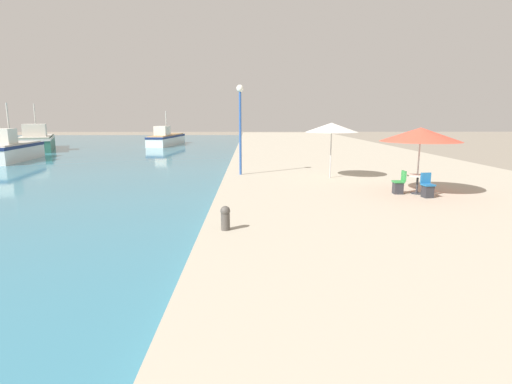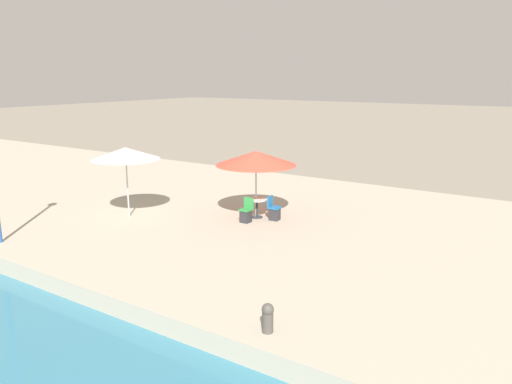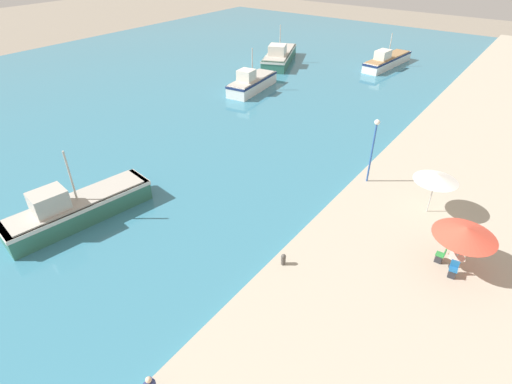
{
  "view_description": "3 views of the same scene",
  "coord_description": "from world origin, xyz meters",
  "px_view_note": "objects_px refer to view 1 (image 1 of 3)",
  "views": [
    {
      "loc": [
        1.33,
        3.77,
        3.53
      ],
      "look_at": [
        1.5,
        15.26,
        1.36
      ],
      "focal_mm": 28.0,
      "sensor_mm": 36.0,
      "label": 1
    },
    {
      "loc": [
        -7.51,
        8.96,
        5.87
      ],
      "look_at": [
        7.87,
        19.09,
        1.56
      ],
      "focal_mm": 35.0,
      "sensor_mm": 36.0,
      "label": 2
    },
    {
      "loc": [
        8.63,
        0.85,
        15.11
      ],
      "look_at": [
        -4.0,
        18.0,
        1.16
      ],
      "focal_mm": 28.0,
      "sensor_mm": 36.0,
      "label": 3
    }
  ],
  "objects_px": {
    "fishing_boat_far": "(37,141)",
    "lamppost": "(240,114)",
    "fishing_boat_mid": "(11,150)",
    "cafe_chair_right": "(427,189)",
    "cafe_umbrella_white": "(332,128)",
    "mooring_bollard": "(225,217)",
    "cafe_table": "(417,180)",
    "fishing_boat_distant": "(166,138)",
    "cafe_chair_left": "(399,186)",
    "cafe_umbrella_pink": "(421,134)"
  },
  "relations": [
    {
      "from": "mooring_bollard",
      "to": "lamppost",
      "type": "relative_size",
      "value": 0.14
    },
    {
      "from": "fishing_boat_distant",
      "to": "cafe_chair_left",
      "type": "xyz_separation_m",
      "value": [
        16.29,
        -35.07,
        0.01
      ]
    },
    {
      "from": "fishing_boat_far",
      "to": "cafe_chair_right",
      "type": "xyz_separation_m",
      "value": [
        29.48,
        -28.78,
        -0.11
      ]
    },
    {
      "from": "cafe_umbrella_white",
      "to": "cafe_chair_right",
      "type": "bearing_deg",
      "value": -61.57
    },
    {
      "from": "fishing_boat_distant",
      "to": "cafe_table",
      "type": "relative_size",
      "value": 12.71
    },
    {
      "from": "cafe_table",
      "to": "lamppost",
      "type": "relative_size",
      "value": 0.18
    },
    {
      "from": "cafe_umbrella_white",
      "to": "cafe_table",
      "type": "xyz_separation_m",
      "value": [
        2.58,
        -4.22,
        -1.93
      ]
    },
    {
      "from": "fishing_boat_mid",
      "to": "cafe_umbrella_white",
      "type": "height_order",
      "value": "fishing_boat_mid"
    },
    {
      "from": "fishing_boat_mid",
      "to": "fishing_boat_distant",
      "type": "distance_m",
      "value": 20.11
    },
    {
      "from": "fishing_boat_mid",
      "to": "fishing_boat_far",
      "type": "relative_size",
      "value": 0.71
    },
    {
      "from": "cafe_umbrella_pink",
      "to": "lamppost",
      "type": "height_order",
      "value": "lamppost"
    },
    {
      "from": "fishing_boat_distant",
      "to": "cafe_umbrella_pink",
      "type": "relative_size",
      "value": 3.34
    },
    {
      "from": "cafe_table",
      "to": "fishing_boat_mid",
      "type": "bearing_deg",
      "value": 146.61
    },
    {
      "from": "fishing_boat_distant",
      "to": "cafe_chair_left",
      "type": "bearing_deg",
      "value": -59.93
    },
    {
      "from": "fishing_boat_distant",
      "to": "fishing_boat_far",
      "type": "bearing_deg",
      "value": -145.32
    },
    {
      "from": "cafe_chair_right",
      "to": "fishing_boat_mid",
      "type": "bearing_deg",
      "value": -41.66
    },
    {
      "from": "cafe_umbrella_white",
      "to": "cafe_chair_right",
      "type": "relative_size",
      "value": 2.95
    },
    {
      "from": "fishing_boat_far",
      "to": "fishing_boat_distant",
      "type": "bearing_deg",
      "value": 6.05
    },
    {
      "from": "cafe_umbrella_white",
      "to": "mooring_bollard",
      "type": "bearing_deg",
      "value": -116.61
    },
    {
      "from": "cafe_umbrella_pink",
      "to": "cafe_chair_right",
      "type": "xyz_separation_m",
      "value": [
        0.08,
        -0.76,
        -1.98
      ]
    },
    {
      "from": "cafe_umbrella_pink",
      "to": "lamppost",
      "type": "bearing_deg",
      "value": 142.74
    },
    {
      "from": "mooring_bollard",
      "to": "fishing_boat_distant",
      "type": "bearing_deg",
      "value": 103.76
    },
    {
      "from": "fishing_boat_far",
      "to": "cafe_umbrella_white",
      "type": "xyz_separation_m",
      "value": [
        26.81,
        -23.85,
        2.02
      ]
    },
    {
      "from": "fishing_boat_mid",
      "to": "cafe_chair_left",
      "type": "relative_size",
      "value": 8.52
    },
    {
      "from": "cafe_umbrella_pink",
      "to": "cafe_chair_left",
      "type": "height_order",
      "value": "cafe_umbrella_pink"
    },
    {
      "from": "cafe_umbrella_pink",
      "to": "lamppost",
      "type": "xyz_separation_m",
      "value": [
        -7.04,
        5.36,
        0.79
      ]
    },
    {
      "from": "fishing_boat_far",
      "to": "lamppost",
      "type": "xyz_separation_m",
      "value": [
        22.35,
        -22.66,
        2.65
      ]
    },
    {
      "from": "fishing_boat_far",
      "to": "fishing_boat_distant",
      "type": "distance_m",
      "value": 14.23
    },
    {
      "from": "fishing_boat_mid",
      "to": "lamppost",
      "type": "relative_size",
      "value": 1.7
    },
    {
      "from": "cafe_umbrella_pink",
      "to": "fishing_boat_far",
      "type": "bearing_deg",
      "value": 136.37
    },
    {
      "from": "fishing_boat_mid",
      "to": "fishing_boat_far",
      "type": "bearing_deg",
      "value": 101.3
    },
    {
      "from": "cafe_umbrella_white",
      "to": "cafe_chair_left",
      "type": "relative_size",
      "value": 2.95
    },
    {
      "from": "cafe_chair_left",
      "to": "lamppost",
      "type": "xyz_separation_m",
      "value": [
        -6.31,
        5.4,
        2.77
      ]
    },
    {
      "from": "lamppost",
      "to": "cafe_table",
      "type": "bearing_deg",
      "value": -37.52
    },
    {
      "from": "cafe_table",
      "to": "cafe_chair_left",
      "type": "relative_size",
      "value": 0.88
    },
    {
      "from": "fishing_boat_distant",
      "to": "cafe_chair_right",
      "type": "height_order",
      "value": "fishing_boat_distant"
    },
    {
      "from": "fishing_boat_mid",
      "to": "cafe_table",
      "type": "bearing_deg",
      "value": -40.44
    },
    {
      "from": "cafe_umbrella_pink",
      "to": "lamppost",
      "type": "distance_m",
      "value": 8.89
    },
    {
      "from": "fishing_boat_mid",
      "to": "cafe_umbrella_pink",
      "type": "relative_size",
      "value": 2.55
    },
    {
      "from": "cafe_umbrella_white",
      "to": "lamppost",
      "type": "xyz_separation_m",
      "value": [
        -4.46,
        1.18,
        0.63
      ]
    },
    {
      "from": "fishing_boat_far",
      "to": "cafe_chair_right",
      "type": "height_order",
      "value": "fishing_boat_far"
    },
    {
      "from": "fishing_boat_far",
      "to": "cafe_chair_left",
      "type": "distance_m",
      "value": 40.12
    },
    {
      "from": "fishing_boat_distant",
      "to": "cafe_table",
      "type": "height_order",
      "value": "fishing_boat_distant"
    },
    {
      "from": "mooring_bollard",
      "to": "cafe_umbrella_white",
      "type": "bearing_deg",
      "value": 63.39
    },
    {
      "from": "cafe_table",
      "to": "mooring_bollard",
      "type": "bearing_deg",
      "value": -145.24
    },
    {
      "from": "cafe_umbrella_pink",
      "to": "cafe_umbrella_white",
      "type": "xyz_separation_m",
      "value": [
        -2.59,
        4.17,
        0.15
      ]
    },
    {
      "from": "cafe_chair_left",
      "to": "fishing_boat_distant",
      "type": "bearing_deg",
      "value": 25.15
    },
    {
      "from": "fishing_boat_distant",
      "to": "cafe_table",
      "type": "xyz_separation_m",
      "value": [
        17.01,
        -35.08,
        0.22
      ]
    },
    {
      "from": "fishing_boat_mid",
      "to": "fishing_boat_far",
      "type": "xyz_separation_m",
      "value": [
        -3.69,
        11.13,
        0.05
      ]
    },
    {
      "from": "cafe_chair_left",
      "to": "cafe_table",
      "type": "bearing_deg",
      "value": -90.0
    }
  ]
}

